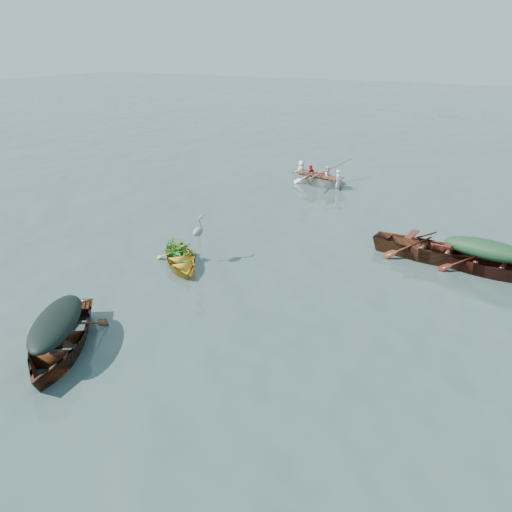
{
  "coord_description": "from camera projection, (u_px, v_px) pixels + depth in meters",
  "views": [
    {
      "loc": [
        5.13,
        -8.93,
        5.82
      ],
      "look_at": [
        -0.65,
        1.85,
        0.5
      ],
      "focal_mm": 35.0,
      "sensor_mm": 36.0,
      "label": 1
    }
  ],
  "objects": [
    {
      "name": "green_tarp_boat",
      "position": [
        482.0,
        273.0,
        13.55
      ],
      "size": [
        4.22,
        1.87,
        0.93
      ],
      "primitive_type": "imported",
      "rotation": [
        0.0,
        0.0,
        1.42
      ],
      "color": "#4E1A12",
      "rests_on": "ground"
    },
    {
      "name": "dark_tarp_cover",
      "position": [
        56.0,
        322.0,
        9.83
      ],
      "size": [
        1.85,
        2.32,
        0.4
      ],
      "primitive_type": "ellipsoid",
      "rotation": [
        0.0,
        0.0,
        0.55
      ],
      "color": "black",
      "rests_on": "dark_covered_boat"
    },
    {
      "name": "oars",
      "position": [
        319.0,
        174.0,
        21.52
      ],
      "size": [
        1.24,
        2.67,
        0.06
      ],
      "primitive_type": null,
      "rotation": [
        0.0,
        0.0,
        1.31
      ],
      "color": "olive",
      "rests_on": "rowed_boat"
    },
    {
      "name": "yellow_dinghy",
      "position": [
        181.0,
        266.0,
        13.94
      ],
      "size": [
        2.79,
        2.79,
        0.72
      ],
      "primitive_type": "imported",
      "rotation": [
        0.0,
        0.0,
        0.79
      ],
      "color": "gold",
      "rests_on": "ground"
    },
    {
      "name": "dark_covered_boat",
      "position": [
        61.0,
        352.0,
        10.11
      ],
      "size": [
        3.37,
        4.22,
        1.03
      ],
      "primitive_type": "imported",
      "rotation": [
        0.0,
        0.0,
        0.55
      ],
      "color": "#4B2911",
      "rests_on": "ground"
    },
    {
      "name": "rowers",
      "position": [
        320.0,
        166.0,
        21.39
      ],
      "size": [
        2.9,
        1.7,
        0.76
      ],
      "primitive_type": "imported",
      "rotation": [
        0.0,
        0.0,
        1.31
      ],
      "color": "silver",
      "rests_on": "rowed_boat"
    },
    {
      "name": "thwart_benches",
      "position": [
        431.0,
        242.0,
        14.15
      ],
      "size": [
        2.33,
        1.06,
        0.04
      ],
      "primitive_type": null,
      "rotation": [
        0.0,
        0.0,
        1.47
      ],
      "color": "#44160F",
      "rests_on": "open_wooden_boat"
    },
    {
      "name": "ground",
      "position": [
        243.0,
        308.0,
        11.76
      ],
      "size": [
        140.0,
        140.0,
        0.0
      ],
      "primitive_type": "plane",
      "color": "#354A45",
      "rests_on": "ground"
    },
    {
      "name": "heron",
      "position": [
        198.0,
        236.0,
        13.8
      ],
      "size": [
        0.48,
        0.48,
        0.92
      ],
      "primitive_type": null,
      "rotation": [
        0.0,
        0.0,
        0.79
      ],
      "color": "#919499",
      "rests_on": "yellow_dinghy"
    },
    {
      "name": "rowed_boat",
      "position": [
        319.0,
        185.0,
        21.72
      ],
      "size": [
        4.05,
        2.11,
        0.9
      ],
      "primitive_type": "imported",
      "rotation": [
        0.0,
        0.0,
        1.31
      ],
      "color": "silver",
      "rests_on": "ground"
    },
    {
      "name": "open_wooden_boat",
      "position": [
        428.0,
        259.0,
        14.37
      ],
      "size": [
        4.62,
        1.84,
        1.06
      ],
      "primitive_type": "imported",
      "rotation": [
        0.0,
        0.0,
        1.47
      ],
      "color": "#592816",
      "rests_on": "ground"
    },
    {
      "name": "dinghy_weeds",
      "position": [
        177.0,
        237.0,
        14.17
      ],
      "size": [
        1.13,
        1.13,
        0.6
      ],
      "primitive_type": "imported",
      "rotation": [
        0.0,
        0.0,
        0.79
      ],
      "color": "#2A6A1B",
      "rests_on": "yellow_dinghy"
    },
    {
      "name": "green_tarp_cover",
      "position": [
        487.0,
        248.0,
        13.27
      ],
      "size": [
        2.32,
        1.03,
        0.52
      ],
      "primitive_type": "ellipsoid",
      "rotation": [
        0.0,
        0.0,
        1.42
      ],
      "color": "#15341E",
      "rests_on": "green_tarp_boat"
    }
  ]
}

